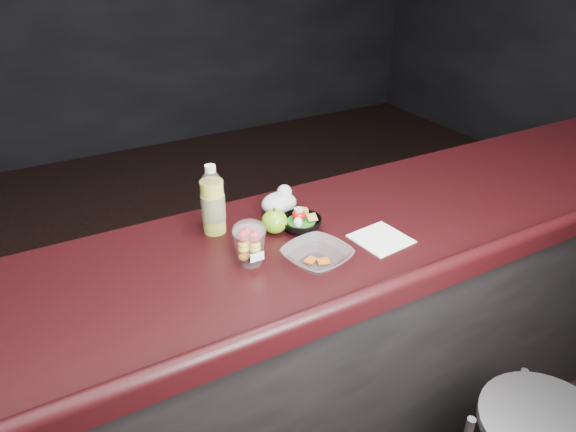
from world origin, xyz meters
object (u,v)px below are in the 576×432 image
object	(u,v)px
fruit_cup	(250,242)
green_apple	(274,222)
lemonade_bottle	(213,205)
snack_bowl	(301,223)
takeout_bowl	(317,257)

from	to	relation	value
fruit_cup	green_apple	bearing A→B (deg)	40.22
fruit_cup	lemonade_bottle	bearing A→B (deg)	95.90
green_apple	snack_bowl	xyz separation A→B (m)	(0.08, -0.03, -0.01)
green_apple	takeout_bowl	xyz separation A→B (m)	(0.03, -0.22, -0.02)
green_apple	fruit_cup	bearing A→B (deg)	-139.78
snack_bowl	takeout_bowl	world-z (taller)	snack_bowl
lemonade_bottle	fruit_cup	xyz separation A→B (m)	(0.02, -0.22, -0.03)
lemonade_bottle	fruit_cup	bearing A→B (deg)	-84.10
green_apple	takeout_bowl	bearing A→B (deg)	-83.26
fruit_cup	snack_bowl	bearing A→B (deg)	22.68
takeout_bowl	snack_bowl	bearing A→B (deg)	73.62
lemonade_bottle	takeout_bowl	size ratio (longest dim) A/B	1.01
fruit_cup	green_apple	distance (m)	0.19
lemonade_bottle	green_apple	xyz separation A→B (m)	(0.17, -0.10, -0.06)
lemonade_bottle	takeout_bowl	xyz separation A→B (m)	(0.20, -0.32, -0.08)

